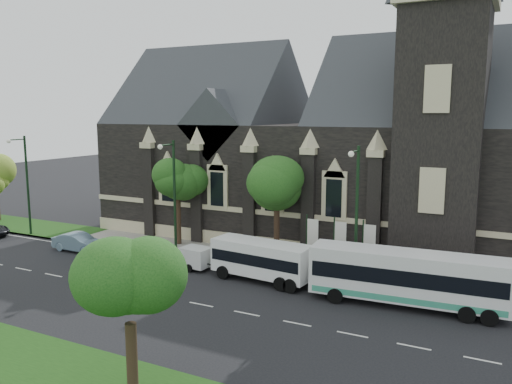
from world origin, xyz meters
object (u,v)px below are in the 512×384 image
Objects in this scene: street_lamp_mid at (173,192)px; banner_flag_right at (367,244)px; sedan at (79,242)px; car_far_red at (129,248)px; tree_park_east at (136,284)px; tree_walk_right at (281,183)px; tour_coach at (407,277)px; street_lamp_near at (356,208)px; street_lamp_far at (25,180)px; shuttle_bus at (262,258)px; tree_walk_left at (181,177)px; box_trailer at (196,257)px; banner_flag_left at (310,237)px; banner_flag_center at (338,241)px.

street_lamp_mid is 14.67m from banner_flag_right.
sedan reaches higher than car_far_red.
tree_park_east is 20.29m from tree_walk_right.
street_lamp_near is at bearing 147.54° from tour_coach.
banner_flag_right reaches higher than car_far_red.
tour_coach is (3.64, -2.00, -3.36)m from street_lamp_near.
street_lamp_far is 33.87m from tour_coach.
street_lamp_mid is at bearing 0.00° from street_lamp_far.
sedan is (-16.36, -0.09, -0.79)m from shuttle_bus.
tree_walk_left is 0.85× the size of street_lamp_far.
tree_walk_left is at bearing 167.13° from street_lamp_near.
box_trailer is at bearing -27.47° from street_lamp_mid.
tree_walk_left reaches higher than tree_park_east.
street_lamp_near is 1.00× the size of street_lamp_mid.
tree_park_east reaches higher than sedan.
street_lamp_mid is 10.81m from banner_flag_left.
banner_flag_left and banner_flag_right have the same top height.
tree_walk_right is at bearing 26.65° from street_lamp_mid.
street_lamp_far is at bearing 180.00° from street_lamp_near.
banner_flag_center reaches higher than sedan.
tree_park_east reaches higher than banner_flag_right.
banner_flag_left is at bearing -8.02° from tree_walk_left.
tree_walk_right is (-2.96, 20.04, 1.20)m from tree_park_east.
street_lamp_far is (-23.21, -3.62, -0.71)m from tree_walk_right.
tree_park_east is 23.74m from sedan.
tour_coach is at bearing -6.47° from street_lamp_mid.
sedan is (-25.73, 0.24, -1.01)m from tour_coach.
tree_walk_left is at bearing 173.11° from banner_flag_center.
banner_flag_right is 5.19m from tour_coach.
tour_coach is at bearing -3.40° from street_lamp_far.
street_lamp_far is 9.21m from sedan.
tree_walk_right is 0.87× the size of street_lamp_mid.
banner_flag_left is 0.94× the size of car_far_red.
box_trailer is (-9.28, -3.47, -1.48)m from banner_flag_center.
street_lamp_near is 30.00m from street_lamp_far.
street_lamp_mid is 12.73m from banner_flag_center.
street_lamp_mid is 2.25× the size of banner_flag_left.
banner_flag_left is at bearing 180.00° from banner_flag_right.
shuttle_bus is 2.30× the size of box_trailer.
tree_walk_right is 0.70× the size of tour_coach.
banner_flag_right reaches higher than tour_coach.
street_lamp_far is at bearing 76.10° from sedan.
tree_park_east is 1.47× the size of car_far_red.
tour_coach is (17.64, -2.00, -3.36)m from street_lamp_mid.
banner_flag_center is at bearing 131.93° from street_lamp_near.
tree_walk_right is 0.87× the size of street_lamp_far.
shuttle_bus is (24.27, -1.67, -3.58)m from street_lamp_far.
street_lamp_far is at bearing -165.74° from tree_walk_left.
tour_coach is at bearing -96.76° from car_far_red.
street_lamp_near is at bearing -86.81° from sedan.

